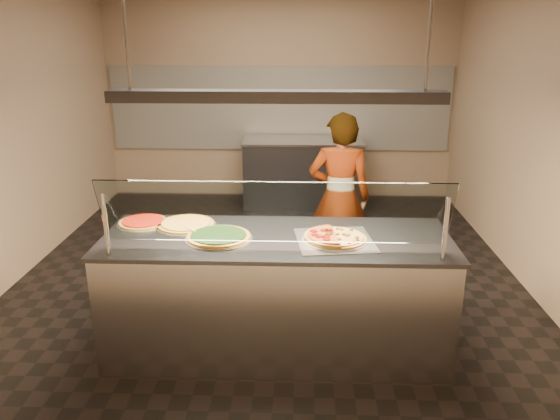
{
  "coord_description": "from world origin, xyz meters",
  "views": [
    {
      "loc": [
        0.3,
        -4.96,
        2.38
      ],
      "look_at": [
        0.15,
        -0.85,
        1.02
      ],
      "focal_mm": 35.0,
      "sensor_mm": 36.0,
      "label": 1
    }
  ],
  "objects_px": {
    "half_pizza_pepperoni": "(320,236)",
    "heat_lamp_housing": "(276,96)",
    "half_pizza_sausage": "(350,237)",
    "pizza_tomato": "(143,222)",
    "pizza_spinach": "(219,236)",
    "serving_counter": "(277,293)",
    "worker": "(339,197)",
    "pizza_cheese": "(186,224)",
    "sneeze_guard": "(274,213)",
    "pizza_spatula": "(198,230)",
    "perforated_tray": "(335,240)",
    "prep_table": "(303,172)"
  },
  "relations": [
    {
      "from": "serving_counter",
      "to": "half_pizza_pepperoni",
      "type": "relative_size",
      "value": 5.46
    },
    {
      "from": "half_pizza_pepperoni",
      "to": "pizza_cheese",
      "type": "distance_m",
      "value": 1.07
    },
    {
      "from": "serving_counter",
      "to": "pizza_spatula",
      "type": "xyz_separation_m",
      "value": [
        -0.59,
        0.05,
        0.49
      ]
    },
    {
      "from": "half_pizza_pepperoni",
      "to": "pizza_spatula",
      "type": "xyz_separation_m",
      "value": [
        -0.91,
        0.11,
        -0.01
      ]
    },
    {
      "from": "sneeze_guard",
      "to": "pizza_tomato",
      "type": "distance_m",
      "value": 1.24
    },
    {
      "from": "pizza_spatula",
      "to": "prep_table",
      "type": "bearing_deg",
      "value": 77.9
    },
    {
      "from": "worker",
      "to": "pizza_spinach",
      "type": "bearing_deg",
      "value": 58.51
    },
    {
      "from": "pizza_tomato",
      "to": "worker",
      "type": "height_order",
      "value": "worker"
    },
    {
      "from": "serving_counter",
      "to": "sneeze_guard",
      "type": "distance_m",
      "value": 0.83
    },
    {
      "from": "perforated_tray",
      "to": "worker",
      "type": "xyz_separation_m",
      "value": [
        0.13,
        1.41,
        -0.11
      ]
    },
    {
      "from": "pizza_cheese",
      "to": "prep_table",
      "type": "height_order",
      "value": "pizza_cheese"
    },
    {
      "from": "pizza_tomato",
      "to": "heat_lamp_housing",
      "type": "height_order",
      "value": "heat_lamp_housing"
    },
    {
      "from": "serving_counter",
      "to": "worker",
      "type": "bearing_deg",
      "value": 67.51
    },
    {
      "from": "sneeze_guard",
      "to": "pizza_spinach",
      "type": "height_order",
      "value": "sneeze_guard"
    },
    {
      "from": "perforated_tray",
      "to": "prep_table",
      "type": "bearing_deg",
      "value": 93.29
    },
    {
      "from": "pizza_spatula",
      "to": "worker",
      "type": "height_order",
      "value": "worker"
    },
    {
      "from": "half_pizza_pepperoni",
      "to": "heat_lamp_housing",
      "type": "xyz_separation_m",
      "value": [
        -0.32,
        0.06,
        0.99
      ]
    },
    {
      "from": "perforated_tray",
      "to": "pizza_tomato",
      "type": "bearing_deg",
      "value": 168.25
    },
    {
      "from": "half_pizza_pepperoni",
      "to": "pizza_spinach",
      "type": "height_order",
      "value": "half_pizza_pepperoni"
    },
    {
      "from": "pizza_cheese",
      "to": "pizza_tomato",
      "type": "distance_m",
      "value": 0.35
    },
    {
      "from": "pizza_spinach",
      "to": "pizza_cheese",
      "type": "height_order",
      "value": "pizza_spinach"
    },
    {
      "from": "sneeze_guard",
      "to": "pizza_spatula",
      "type": "distance_m",
      "value": 0.75
    },
    {
      "from": "sneeze_guard",
      "to": "pizza_cheese",
      "type": "height_order",
      "value": "sneeze_guard"
    },
    {
      "from": "worker",
      "to": "heat_lamp_housing",
      "type": "height_order",
      "value": "heat_lamp_housing"
    },
    {
      "from": "pizza_spatula",
      "to": "pizza_spinach",
      "type": "bearing_deg",
      "value": -30.82
    },
    {
      "from": "pizza_spinach",
      "to": "prep_table",
      "type": "height_order",
      "value": "pizza_spinach"
    },
    {
      "from": "pizza_spinach",
      "to": "serving_counter",
      "type": "bearing_deg",
      "value": 7.34
    },
    {
      "from": "pizza_spatula",
      "to": "serving_counter",
      "type": "bearing_deg",
      "value": -4.49
    },
    {
      "from": "half_pizza_sausage",
      "to": "pizza_tomato",
      "type": "bearing_deg",
      "value": 168.98
    },
    {
      "from": "half_pizza_sausage",
      "to": "serving_counter",
      "type": "bearing_deg",
      "value": 172.95
    },
    {
      "from": "sneeze_guard",
      "to": "pizza_spatula",
      "type": "height_order",
      "value": "sneeze_guard"
    },
    {
      "from": "half_pizza_pepperoni",
      "to": "heat_lamp_housing",
      "type": "bearing_deg",
      "value": 168.52
    },
    {
      "from": "heat_lamp_housing",
      "to": "half_pizza_sausage",
      "type": "bearing_deg",
      "value": -7.05
    },
    {
      "from": "pizza_spinach",
      "to": "half_pizza_pepperoni",
      "type": "bearing_deg",
      "value": -0.82
    },
    {
      "from": "perforated_tray",
      "to": "half_pizza_pepperoni",
      "type": "distance_m",
      "value": 0.11
    },
    {
      "from": "serving_counter",
      "to": "half_pizza_pepperoni",
      "type": "xyz_separation_m",
      "value": [
        0.32,
        -0.06,
        0.5
      ]
    },
    {
      "from": "half_pizza_pepperoni",
      "to": "half_pizza_sausage",
      "type": "bearing_deg",
      "value": -0.38
    },
    {
      "from": "pizza_cheese",
      "to": "pizza_spatula",
      "type": "bearing_deg",
      "value": -52.88
    },
    {
      "from": "pizza_tomato",
      "to": "heat_lamp_housing",
      "type": "distance_m",
      "value": 1.48
    },
    {
      "from": "serving_counter",
      "to": "heat_lamp_housing",
      "type": "bearing_deg",
      "value": 90.0
    },
    {
      "from": "sneeze_guard",
      "to": "worker",
      "type": "distance_m",
      "value": 1.82
    },
    {
      "from": "pizza_tomato",
      "to": "prep_table",
      "type": "bearing_deg",
      "value": 70.15
    },
    {
      "from": "sneeze_guard",
      "to": "pizza_spatula",
      "type": "relative_size",
      "value": 8.2
    },
    {
      "from": "pizza_cheese",
      "to": "heat_lamp_housing",
      "type": "xyz_separation_m",
      "value": [
        0.71,
        -0.21,
        1.01
      ]
    },
    {
      "from": "perforated_tray",
      "to": "half_pizza_pepperoni",
      "type": "height_order",
      "value": "half_pizza_pepperoni"
    },
    {
      "from": "pizza_spatula",
      "to": "worker",
      "type": "relative_size",
      "value": 0.17
    },
    {
      "from": "prep_table",
      "to": "worker",
      "type": "xyz_separation_m",
      "value": [
        0.35,
        -2.41,
        0.36
      ]
    },
    {
      "from": "half_pizza_pepperoni",
      "to": "half_pizza_sausage",
      "type": "height_order",
      "value": "half_pizza_pepperoni"
    },
    {
      "from": "perforated_tray",
      "to": "serving_counter",
      "type": "bearing_deg",
      "value": 171.37
    },
    {
      "from": "half_pizza_sausage",
      "to": "pizza_spinach",
      "type": "distance_m",
      "value": 0.95
    }
  ]
}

